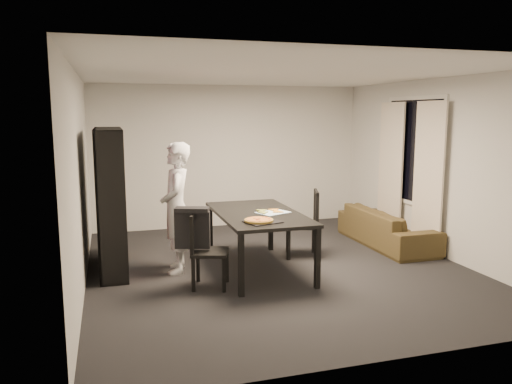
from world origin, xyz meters
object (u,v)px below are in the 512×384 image
object	(u,v)px
baking_tray	(263,222)
sofa	(387,227)
dining_table	(258,218)
chair_left	(203,245)
bookshelf	(111,200)
person	(176,208)
pepperoni_pizza	(259,220)
chair_right	(308,219)

from	to	relation	value
baking_tray	sofa	size ratio (longest dim) A/B	0.20
dining_table	chair_left	distance (m)	0.96
bookshelf	person	bearing A→B (deg)	-23.97
pepperoni_pizza	baking_tray	bearing A→B (deg)	-18.80
dining_table	baking_tray	xyz separation A→B (m)	(-0.12, -0.60, 0.08)
chair_left	chair_right	bearing A→B (deg)	-45.02
chair_left	person	distance (m)	0.81
chair_left	baking_tray	world-z (taller)	chair_left
bookshelf	pepperoni_pizza	world-z (taller)	bookshelf
dining_table	pepperoni_pizza	xyz separation A→B (m)	(-0.17, -0.58, 0.10)
chair_left	pepperoni_pizza	world-z (taller)	chair_left
bookshelf	chair_right	xyz separation A→B (m)	(2.76, -0.22, -0.39)
sofa	bookshelf	bearing A→B (deg)	90.38
person	sofa	distance (m)	3.47
chair_right	baking_tray	world-z (taller)	chair_right
baking_tray	pepperoni_pizza	xyz separation A→B (m)	(-0.04, 0.01, 0.02)
pepperoni_pizza	sofa	distance (m)	2.86
person	chair_right	bearing A→B (deg)	102.67
chair_right	person	world-z (taller)	person
chair_left	sofa	distance (m)	3.38
dining_table	pepperoni_pizza	world-z (taller)	pepperoni_pizza
dining_table	pepperoni_pizza	bearing A→B (deg)	-105.92
chair_right	sofa	bearing A→B (deg)	118.18
person	sofa	size ratio (longest dim) A/B	0.87
person	baking_tray	distance (m)	1.26
dining_table	pepperoni_pizza	size ratio (longest dim) A/B	5.42
dining_table	chair_right	size ratio (longest dim) A/B	1.92
chair_right	person	distance (m)	1.97
dining_table	chair_right	xyz separation A→B (m)	(0.89, 0.41, -0.16)
person	pepperoni_pizza	xyz separation A→B (m)	(0.88, -0.84, -0.05)
bookshelf	baking_tray	world-z (taller)	bookshelf
baking_tray	sofa	distance (m)	2.82
chair_right	baking_tray	distance (m)	1.45
chair_left	person	xyz separation A→B (m)	(-0.22, 0.71, 0.34)
sofa	person	bearing A→B (deg)	96.62
person	baking_tray	size ratio (longest dim) A/B	4.31
chair_left	dining_table	bearing A→B (deg)	-43.17
sofa	dining_table	bearing A→B (deg)	105.55
bookshelf	pepperoni_pizza	size ratio (longest dim) A/B	5.43
chair_right	chair_left	bearing A→B (deg)	-45.07
pepperoni_pizza	person	bearing A→B (deg)	136.22
chair_right	person	size ratio (longest dim) A/B	0.57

